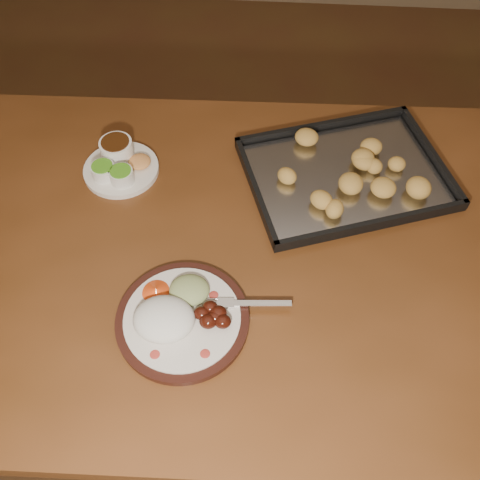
{
  "coord_description": "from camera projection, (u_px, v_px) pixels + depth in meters",
  "views": [
    {
      "loc": [
        0.02,
        -0.84,
        1.65
      ],
      "look_at": [
        -0.03,
        -0.21,
        0.77
      ],
      "focal_mm": 40.0,
      "sensor_mm": 36.0,
      "label": 1
    }
  ],
  "objects": [
    {
      "name": "baking_tray",
      "position": [
        345.0,
        173.0,
        1.2
      ],
      "size": [
        0.51,
        0.44,
        0.05
      ],
      "rotation": [
        0.0,
        0.0,
        0.33
      ],
      "color": "black",
      "rests_on": "dining_table"
    },
    {
      "name": "dinner_plate",
      "position": [
        179.0,
        316.0,
        0.98
      ],
      "size": [
        0.32,
        0.25,
        0.06
      ],
      "rotation": [
        0.0,
        0.0,
        0.24
      ],
      "color": "black",
      "rests_on": "dining_table"
    },
    {
      "name": "condiment_saucer",
      "position": [
        119.0,
        164.0,
        1.2
      ],
      "size": [
        0.17,
        0.17,
        0.06
      ],
      "rotation": [
        0.0,
        0.0,
        0.06
      ],
      "color": "white",
      "rests_on": "dining_table"
    },
    {
      "name": "dining_table",
      "position": [
        229.0,
        271.0,
        1.18
      ],
      "size": [
        1.52,
        0.94,
        0.75
      ],
      "rotation": [
        0.0,
        0.0,
        0.03
      ],
      "color": "brown",
      "rests_on": "ground"
    },
    {
      "name": "ground",
      "position": [
        252.0,
        321.0,
        1.83
      ],
      "size": [
        4.0,
        4.0,
        0.0
      ],
      "primitive_type": "plane",
      "color": "brown",
      "rests_on": "ground"
    }
  ]
}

